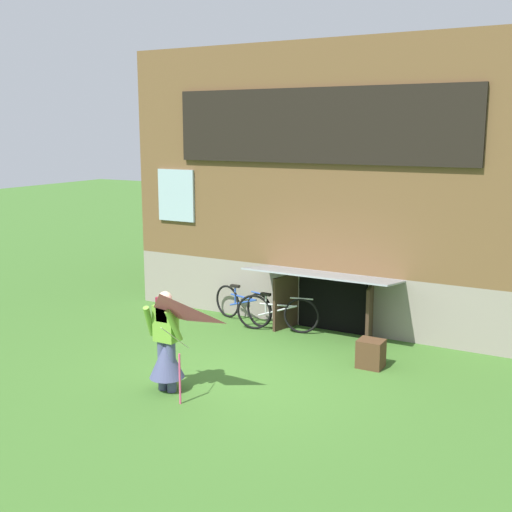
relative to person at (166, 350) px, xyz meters
The scene contains 7 objects.
ground_plane 1.30m from the person, 54.89° to the left, with size 60.00×60.00×0.00m, color #3D6B28.
log_house 6.69m from the person, 84.10° to the left, with size 8.38×5.91×5.45m.
person is the anchor object (origin of this frame).
kite 0.90m from the person, 58.27° to the right, with size 0.94×1.02×1.53m.
bicycle_silver 3.37m from the person, 87.80° to the left, with size 1.60×0.40×0.74m.
bicycle_blue 3.67m from the person, 102.01° to the left, with size 1.55×0.48×0.73m.
wooden_crate 3.37m from the person, 45.57° to the left, with size 0.41×0.35×0.46m, color #4C331E.
Camera 1 is at (4.89, -8.23, 3.84)m, focal length 45.32 mm.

